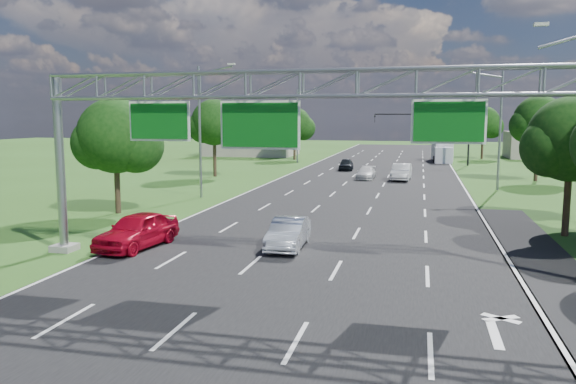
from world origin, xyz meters
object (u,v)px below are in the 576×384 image
(sign_gantry, at_px, (304,99))
(silver_sedan, at_px, (288,233))
(box_truck, at_px, (442,151))
(traffic_signal, at_px, (441,125))
(red_coupe, at_px, (137,230))

(sign_gantry, xyz_separation_m, silver_sedan, (-1.33, 2.98, -6.18))
(sign_gantry, relative_size, silver_sedan, 5.44)
(silver_sedan, bearing_deg, box_truck, 78.95)
(traffic_signal, bearing_deg, red_coupe, -106.69)
(box_truck, bearing_deg, silver_sedan, -103.88)
(sign_gantry, xyz_separation_m, box_truck, (7.67, 59.37, -5.40))
(traffic_signal, height_order, box_truck, traffic_signal)
(traffic_signal, xyz_separation_m, silver_sedan, (-8.48, -50.03, -4.46))
(sign_gantry, xyz_separation_m, traffic_signal, (7.15, 53.00, -1.72))
(sign_gantry, bearing_deg, traffic_signal, 82.32)
(silver_sedan, distance_m, box_truck, 57.11)
(traffic_signal, bearing_deg, silver_sedan, -99.62)
(silver_sedan, xyz_separation_m, box_truck, (9.00, 56.39, 0.78))
(sign_gantry, height_order, box_truck, sign_gantry)
(sign_gantry, bearing_deg, red_coupe, 170.73)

